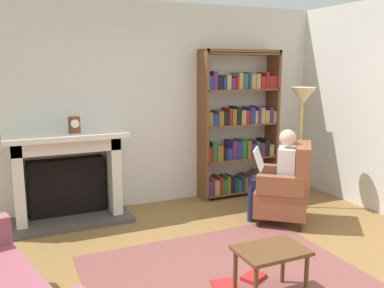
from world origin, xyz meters
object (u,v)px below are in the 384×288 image
mantel_clock (74,125)px  armchair_reading (287,188)px  bookshelf (239,127)px  side_table (271,257)px  seated_reader (278,172)px  fireplace (67,174)px  floor_lamp (303,107)px

mantel_clock → armchair_reading: size_ratio=0.20×
bookshelf → side_table: bearing=-115.2°
armchair_reading → seated_reader: seated_reader is taller
mantel_clock → seated_reader: mantel_clock is taller
fireplace → side_table: 2.80m
fireplace → bookshelf: size_ratio=0.68×
seated_reader → side_table: 1.78m
armchair_reading → side_table: 1.76m
bookshelf → seated_reader: size_ratio=1.84×
fireplace → seated_reader: 2.55m
armchair_reading → side_table: (-1.15, -1.33, -0.06)m
seated_reader → floor_lamp: size_ratio=0.71×
fireplace → bookshelf: bearing=0.8°
fireplace → side_table: (1.23, -2.50, -0.21)m
armchair_reading → side_table: armchair_reading is taller
seated_reader → side_table: size_ratio=2.04×
armchair_reading → side_table: bearing=-1.5°
mantel_clock → side_table: (1.13, -2.40, -0.83)m
bookshelf → floor_lamp: (0.45, -0.82, 0.35)m
mantel_clock → armchair_reading: (2.29, -1.07, -0.77)m
bookshelf → fireplace: bearing=-179.2°
side_table → floor_lamp: bearing=46.3°
mantel_clock → side_table: 2.78m
fireplace → bookshelf: 2.46m
fireplace → mantel_clock: bearing=-45.7°
seated_reader → floor_lamp: (0.58, 0.31, 0.73)m
bookshelf → armchair_reading: 1.34m
mantel_clock → bookshelf: (2.33, 0.14, -0.19)m
mantel_clock → bookshelf: bearing=3.3°
fireplace → floor_lamp: size_ratio=0.89×
bookshelf → floor_lamp: size_ratio=1.31×
fireplace → floor_lamp: floor_lamp is taller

